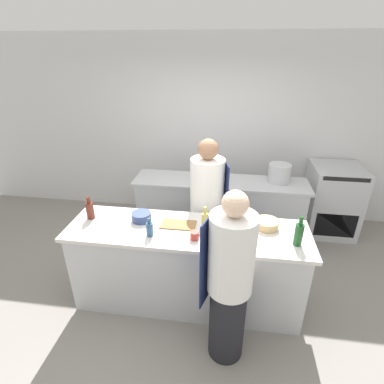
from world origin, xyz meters
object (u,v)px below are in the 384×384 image
oven_range (332,200)px  bottle_cooking_oil (222,228)px  bottle_olive_oil (223,221)px  bottle_sauce (299,234)px  chef_at_prep_near (229,282)px  bottle_wine (150,229)px  bowl_mixing_large (142,217)px  bowl_prep_small (267,224)px  stockpot (279,173)px  bottle_vinegar (205,221)px  chef_at_stove (207,209)px  cup (195,235)px  bottle_water (90,210)px

oven_range → bottle_cooking_oil: bottle_cooking_oil is taller
bottle_olive_oil → bottle_sauce: bearing=-11.1°
chef_at_prep_near → bottle_cooking_oil: 0.53m
bottle_wine → bottle_cooking_oil: size_ratio=0.61×
bowl_mixing_large → bowl_prep_small: bearing=2.0°
bottle_olive_oil → stockpot: size_ratio=0.93×
stockpot → bottle_sauce: bearing=-89.8°
bottle_vinegar → bowl_mixing_large: 0.69m
chef_at_stove → bottle_cooking_oil: bearing=1.1°
chef_at_stove → bottle_wine: chef_at_stove is taller
bottle_vinegar → bottle_wine: bearing=-161.2°
bottle_cooking_oil → bottle_sauce: size_ratio=1.07×
bottle_vinegar → bowl_mixing_large: size_ratio=1.29×
oven_range → chef_at_prep_near: (-1.48, -2.31, 0.31)m
bowl_prep_small → bottle_wine: bearing=-164.7°
chef_at_prep_near → bottle_olive_oil: chef_at_prep_near is taller
chef_at_stove → bottle_cooking_oil: (0.21, -0.71, 0.21)m
oven_range → bottle_cooking_oil: bearing=-130.4°
bowl_mixing_large → cup: 0.66m
chef_at_prep_near → bottle_water: chef_at_prep_near is taller
oven_range → bottle_wine: 2.98m
bottle_olive_oil → bottle_wine: size_ratio=1.41×
bottle_sauce → bowl_mixing_large: (-1.55, 0.22, -0.07)m
oven_range → bowl_prep_small: 1.99m
bottle_water → cup: (1.15, -0.23, -0.06)m
oven_range → bottle_olive_oil: size_ratio=3.84×
bottle_cooking_oil → cup: 0.27m
chef_at_stove → bottle_olive_oil: 0.63m
oven_range → bowl_mixing_large: (-2.43, -1.62, 0.45)m
bowl_prep_small → stockpot: size_ratio=0.81×
oven_range → chef_at_prep_near: chef_at_prep_near is taller
chef_at_stove → bottle_water: chef_at_stove is taller
chef_at_prep_near → cup: bearing=55.3°
bottle_sauce → stockpot: size_ratio=1.02×
bowl_mixing_large → bottle_wine: bearing=-58.6°
chef_at_stove → bottle_olive_oil: size_ratio=6.25×
cup → bottle_sauce: bearing=2.9°
bowl_prep_small → oven_range: bearing=54.2°
bottle_olive_oil → bowl_prep_small: 0.46m
chef_at_stove → bottle_cooking_oil: size_ratio=5.34×
bottle_sauce → stockpot: (-0.00, 1.46, 0.01)m
stockpot → bottle_cooking_oil: bearing=-115.1°
bottle_wine → bottle_water: 0.75m
bottle_sauce → cup: (-0.95, -0.05, -0.08)m
bottle_sauce → bottle_wine: bearing=-178.0°
bottle_wine → bottle_water: bearing=161.8°
bottle_olive_oil → bottle_vinegar: bottle_olive_oil is taller
chef_at_stove → stockpot: bearing=114.9°
bottle_wine → bottle_cooking_oil: bearing=2.9°
bottle_olive_oil → cup: size_ratio=3.22×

